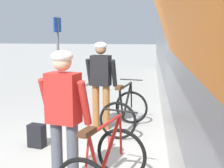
% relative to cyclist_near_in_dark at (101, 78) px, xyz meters
% --- Properties ---
extents(ground_plane, '(80.00, 80.00, 0.00)m').
position_rel_cyclist_near_in_dark_xyz_m(ground_plane, '(-0.09, -1.36, -1.05)').
color(ground_plane, '#A09E99').
extents(cyclist_near_in_dark, '(0.64, 0.37, 1.76)m').
position_rel_cyclist_near_in_dark_xyz_m(cyclist_near_in_dark, '(0.00, 0.00, 0.00)').
color(cyclist_near_in_dark, '#935B2D').
rests_on(cyclist_near_in_dark, ground).
extents(cyclist_far_in_red, '(0.66, 0.40, 1.76)m').
position_rel_cyclist_near_in_dark_xyz_m(cyclist_far_in_red, '(-0.04, -2.53, 0.00)').
color(cyclist_far_in_red, '#4C515B').
rests_on(cyclist_far_in_red, ground).
extents(bicycle_near_black, '(0.90, 1.18, 0.99)m').
position_rel_cyclist_near_in_dark_xyz_m(bicycle_near_black, '(0.49, -0.09, -0.65)').
color(bicycle_near_black, black).
rests_on(bicycle_near_black, ground).
extents(bicycle_far_red, '(0.99, 1.23, 0.99)m').
position_rel_cyclist_near_in_dark_xyz_m(bicycle_far_red, '(0.46, -2.60, -0.65)').
color(bicycle_far_red, black).
rests_on(bicycle_far_red, ground).
extents(backpack_on_platform, '(0.31, 0.24, 0.40)m').
position_rel_cyclist_near_in_dark_xyz_m(backpack_on_platform, '(-0.94, -1.13, -0.85)').
color(backpack_on_platform, black).
rests_on(backpack_on_platform, ground).
extents(water_bottle_near_the_bikes, '(0.07, 0.07, 0.18)m').
position_rel_cyclist_near_in_dark_xyz_m(water_bottle_near_the_bikes, '(0.31, -1.01, -0.96)').
color(water_bottle_near_the_bikes, red).
rests_on(water_bottle_near_the_bikes, ground).
extents(platform_sign_post, '(0.08, 0.70, 2.40)m').
position_rel_cyclist_near_in_dark_xyz_m(platform_sign_post, '(-1.88, 3.32, 0.57)').
color(platform_sign_post, '#595B60').
rests_on(platform_sign_post, ground).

